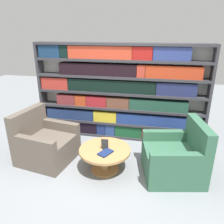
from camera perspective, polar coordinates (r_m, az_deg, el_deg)
ground_plane at (r=3.67m, az=-2.14°, el=-15.99°), size 14.00×14.00×0.00m
bookshelf at (r=4.49m, az=1.93°, el=4.92°), size 3.47×0.30×1.96m
armchair_left at (r=4.07m, az=-17.05°, el=-7.95°), size 0.99×0.97×0.90m
armchair_right at (r=3.64m, az=16.25°, el=-11.48°), size 1.02×1.00×0.90m
coffee_table at (r=3.61m, az=-1.86°, el=-11.15°), size 0.83×0.83×0.40m
table_sign at (r=3.52m, az=-1.89°, el=-8.56°), size 0.12×0.06×0.17m
stray_book at (r=3.43m, az=-1.72°, el=-10.62°), size 0.24×0.28×0.03m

